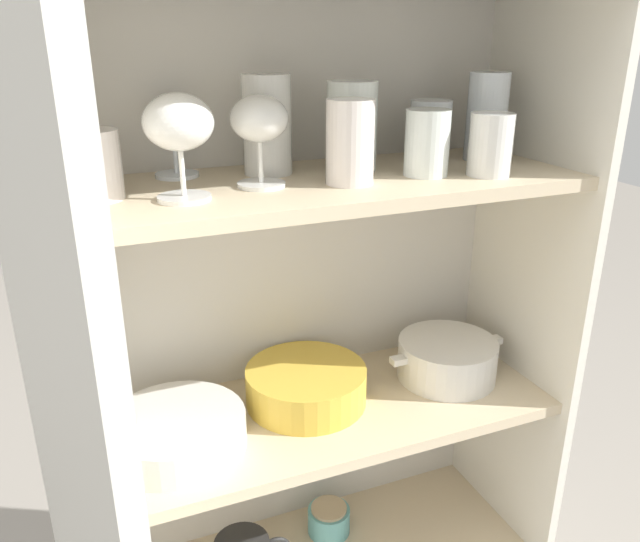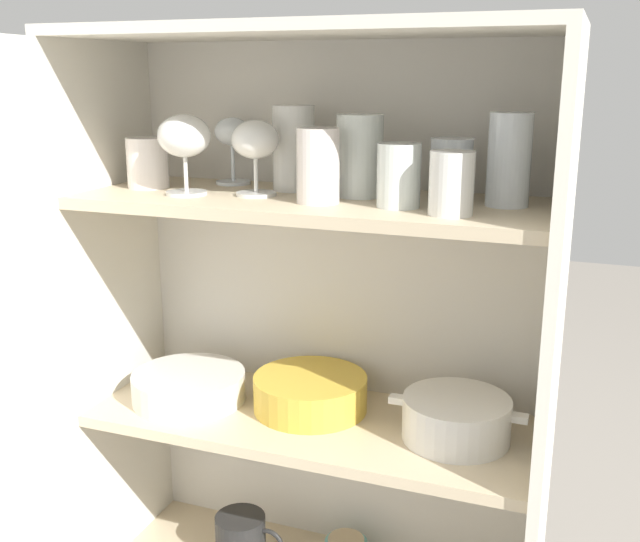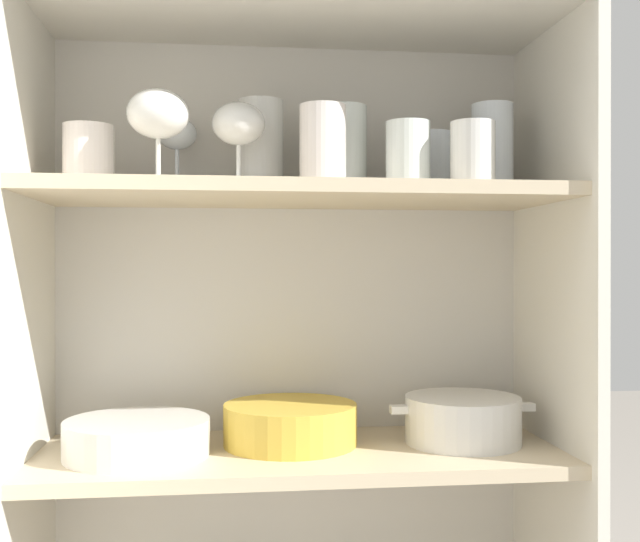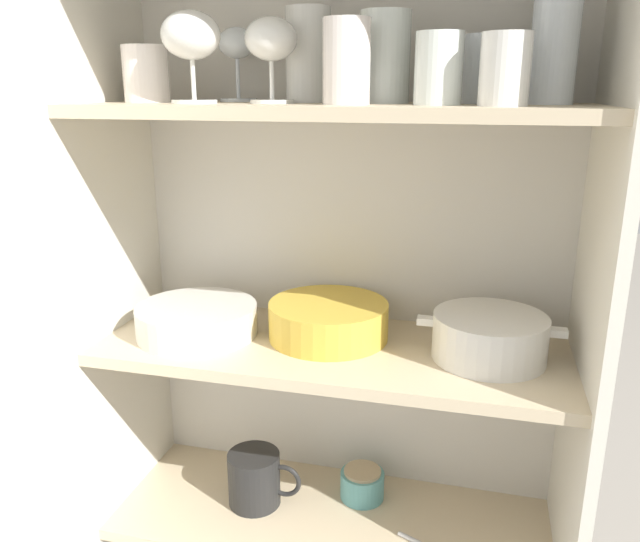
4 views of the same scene
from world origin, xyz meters
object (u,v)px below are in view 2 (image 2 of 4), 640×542
(mixing_bowl_large, at_px, (310,391))
(casserole_dish, at_px, (456,418))
(plate_stack_white, at_px, (189,386))
(coffee_mug_primary, at_px, (242,540))

(mixing_bowl_large, relative_size, casserole_dish, 0.90)
(plate_stack_white, xyz_separation_m, mixing_bowl_large, (0.23, 0.04, 0.01))
(casserole_dish, distance_m, coffee_mug_primary, 0.53)
(plate_stack_white, bearing_deg, mixing_bowl_large, 10.52)
(coffee_mug_primary, bearing_deg, mixing_bowl_large, 12.94)
(mixing_bowl_large, xyz_separation_m, casserole_dish, (0.27, -0.02, 0.00))
(plate_stack_white, relative_size, mixing_bowl_large, 1.02)
(mixing_bowl_large, height_order, casserole_dish, casserole_dish)
(mixing_bowl_large, bearing_deg, coffee_mug_primary, -167.06)
(casserole_dish, bearing_deg, coffee_mug_primary, -178.50)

